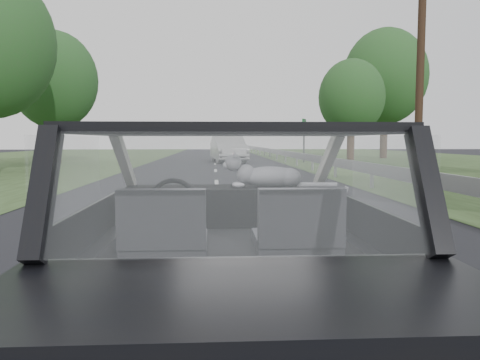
{
  "coord_description": "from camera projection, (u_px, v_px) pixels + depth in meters",
  "views": [
    {
      "loc": [
        -0.11,
        -3.05,
        1.36
      ],
      "look_at": [
        0.1,
        0.52,
        1.06
      ],
      "focal_mm": 35.0,
      "sensor_mm": 36.0,
      "label": 1
    }
  ],
  "objects": [
    {
      "name": "driver_seat",
      "position": [
        164.0,
        223.0,
        2.77
      ],
      "size": [
        0.5,
        0.72,
        0.42
      ],
      "primitive_type": "cube",
      "color": "black",
      "rests_on": "subject_car"
    },
    {
      "name": "tree_2",
      "position": [
        351.0,
        112.0,
        30.16
      ],
      "size": [
        5.34,
        5.34,
        6.4
      ],
      "primitive_type": null,
      "rotation": [
        0.0,
        0.0,
        -0.32
      ],
      "color": "#255722",
      "rests_on": "ground"
    },
    {
      "name": "dashboard",
      "position": [
        227.0,
        206.0,
        3.7
      ],
      "size": [
        1.58,
        0.45,
        0.3
      ],
      "primitive_type": "cube",
      "color": "black",
      "rests_on": "subject_car"
    },
    {
      "name": "subject_car",
      "position": [
        230.0,
        237.0,
        3.09
      ],
      "size": [
        1.8,
        4.0,
        1.45
      ],
      "primitive_type": "cube",
      "color": "black",
      "rests_on": "ground"
    },
    {
      "name": "utility_pole",
      "position": [
        420.0,
        63.0,
        15.77
      ],
      "size": [
        0.33,
        0.33,
        7.98
      ],
      "primitive_type": "cylinder",
      "rotation": [
        0.0,
        0.0,
        0.33
      ],
      "color": "#2E2118",
      "rests_on": "ground"
    },
    {
      "name": "passenger_seat",
      "position": [
        298.0,
        221.0,
        2.81
      ],
      "size": [
        0.5,
        0.72,
        0.42
      ],
      "primitive_type": "cube",
      "color": "black",
      "rests_on": "subject_car"
    },
    {
      "name": "other_car",
      "position": [
        228.0,
        149.0,
        28.95
      ],
      "size": [
        2.55,
        5.31,
        1.69
      ],
      "primitive_type": "imported",
      "rotation": [
        0.0,
        0.0,
        0.11
      ],
      "color": "#AEAEAE",
      "rests_on": "ground"
    },
    {
      "name": "guardrail",
      "position": [
        368.0,
        168.0,
        13.3
      ],
      "size": [
        0.05,
        90.0,
        0.32
      ],
      "primitive_type": "cube",
      "color": "#9C9C9D",
      "rests_on": "ground"
    },
    {
      "name": "tree_3",
      "position": [
        385.0,
        96.0,
        35.67
      ],
      "size": [
        8.3,
        8.3,
        9.57
      ],
      "primitive_type": null,
      "rotation": [
        0.0,
        0.0,
        -0.41
      ],
      "color": "#255722",
      "rests_on": "ground"
    },
    {
      "name": "tree_6",
      "position": [
        55.0,
        99.0,
        27.52
      ],
      "size": [
        6.55,
        6.55,
        7.55
      ],
      "primitive_type": null,
      "rotation": [
        0.0,
        0.0,
        0.41
      ],
      "color": "#255722",
      "rests_on": "ground"
    },
    {
      "name": "cat",
      "position": [
        270.0,
        175.0,
        3.65
      ],
      "size": [
        0.64,
        0.2,
        0.28
      ],
      "primitive_type": "ellipsoid",
      "rotation": [
        0.0,
        0.0,
        -0.01
      ],
      "color": "gray",
      "rests_on": "dashboard"
    },
    {
      "name": "highway_sign",
      "position": [
        304.0,
        141.0,
        28.79
      ],
      "size": [
        0.5,
        1.04,
        2.69
      ],
      "primitive_type": "cube",
      "rotation": [
        0.0,
        0.0,
        -0.38
      ],
      "color": "#0F5F23",
      "rests_on": "ground"
    },
    {
      "name": "steering_wheel",
      "position": [
        173.0,
        202.0,
        3.38
      ],
      "size": [
        0.36,
        0.36,
        0.04
      ],
      "primitive_type": "torus",
      "color": "black",
      "rests_on": "dashboard"
    },
    {
      "name": "ground",
      "position": [
        230.0,
        343.0,
        3.15
      ],
      "size": [
        140.0,
        140.0,
        0.0
      ],
      "primitive_type": "plane",
      "color": "black",
      "rests_on": "ground"
    }
  ]
}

